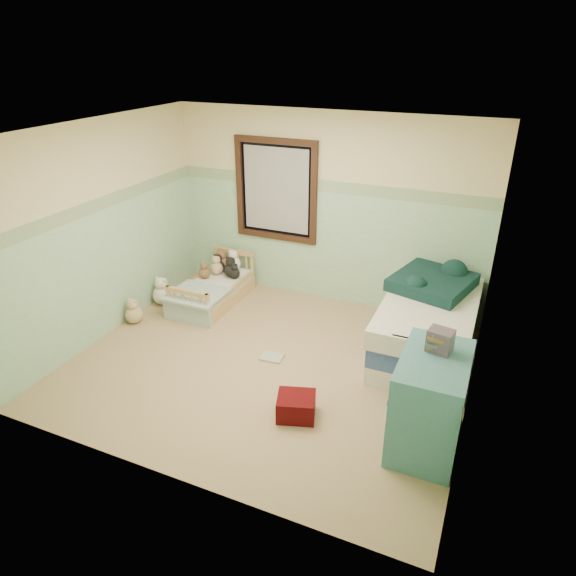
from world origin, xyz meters
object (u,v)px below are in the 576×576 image
at_px(dresser, 430,402).
at_px(twin_bed_frame, 426,342).
at_px(toddler_bed_frame, 214,296).
at_px(floor_book, 272,357).
at_px(red_pillow, 296,406).
at_px(plush_floor_cream, 163,295).
at_px(plush_floor_tan, 134,315).

bearing_deg(dresser, twin_bed_frame, 99.63).
distance_m(toddler_bed_frame, floor_book, 1.62).
xyz_separation_m(toddler_bed_frame, red_pillow, (1.95, -1.73, 0.03)).
height_order(toddler_bed_frame, plush_floor_cream, plush_floor_cream).
bearing_deg(red_pillow, twin_bed_frame, 60.95).
height_order(toddler_bed_frame, plush_floor_tan, plush_floor_tan).
distance_m(plush_floor_tan, floor_book, 1.95).
xyz_separation_m(toddler_bed_frame, plush_floor_tan, (-0.63, -0.89, 0.03)).
xyz_separation_m(dresser, red_pillow, (-1.19, -0.12, -0.33)).
xyz_separation_m(plush_floor_cream, plush_floor_tan, (-0.02, -0.57, -0.02)).
height_order(plush_floor_tan, dresser, dresser).
bearing_deg(plush_floor_tan, floor_book, -1.23).
bearing_deg(dresser, plush_floor_tan, 169.19).
bearing_deg(plush_floor_cream, plush_floor_tan, -92.47).
height_order(plush_floor_tan, twin_bed_frame, plush_floor_tan).
xyz_separation_m(toddler_bed_frame, floor_book, (1.32, -0.94, -0.07)).
xyz_separation_m(twin_bed_frame, floor_book, (-1.56, -0.87, -0.10)).
xyz_separation_m(red_pillow, floor_book, (-0.63, 0.80, -0.10)).
distance_m(toddler_bed_frame, red_pillow, 2.61).
bearing_deg(plush_floor_tan, plush_floor_cream, 87.53).
bearing_deg(floor_book, red_pillow, -55.95).
distance_m(red_pillow, floor_book, 1.02).
bearing_deg(twin_bed_frame, plush_floor_cream, -175.79).
bearing_deg(plush_floor_cream, floor_book, -17.69).
distance_m(plush_floor_cream, twin_bed_frame, 3.48).
height_order(twin_bed_frame, red_pillow, red_pillow).
xyz_separation_m(twin_bed_frame, dresser, (0.26, -1.54, 0.33)).
relative_size(plush_floor_cream, red_pillow, 0.74).
height_order(plush_floor_cream, plush_floor_tan, plush_floor_cream).
xyz_separation_m(toddler_bed_frame, dresser, (3.13, -1.61, 0.36)).
height_order(toddler_bed_frame, dresser, dresser).
height_order(plush_floor_cream, red_pillow, plush_floor_cream).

